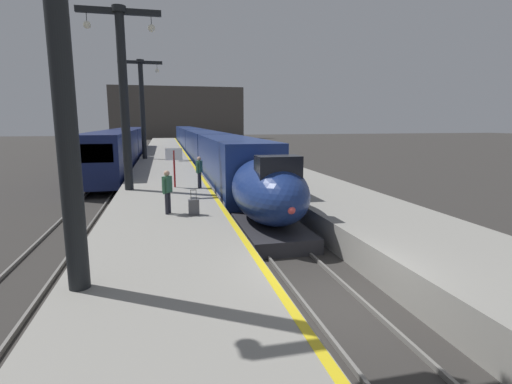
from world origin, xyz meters
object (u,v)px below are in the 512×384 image
station_column_far (142,100)px  passenger_mid_platform (199,170)px  rolling_suitcase (194,207)px  highspeed_train_main (198,143)px  regional_train_adjacent (124,146)px  passenger_near_edge (167,189)px  departure_info_board (174,160)px  station_column_near (60,18)px  station_column_mid (123,82)px

station_column_far → passenger_mid_platform: (3.65, -18.10, -4.53)m
rolling_suitcase → highspeed_train_main: bearing=84.9°
regional_train_adjacent → passenger_near_edge: (4.13, -27.25, -0.09)m
passenger_near_edge → regional_train_adjacent: bearing=98.6°
rolling_suitcase → departure_info_board: (-0.53, 6.69, 1.20)m
regional_train_adjacent → station_column_far: 6.02m
station_column_near → passenger_near_edge: (1.87, 6.55, -4.48)m
passenger_mid_platform → departure_info_board: departure_info_board is taller
rolling_suitcase → regional_train_adjacent: bearing=100.4°
highspeed_train_main → station_column_far: 12.18m
station_column_far → passenger_mid_platform: 19.01m
rolling_suitcase → station_column_mid: bearing=114.1°
passenger_mid_platform → rolling_suitcase: (-0.76, -6.15, -0.69)m
regional_train_adjacent → station_column_mid: station_column_mid is taller
highspeed_train_main → departure_info_board: highspeed_train_main is taller
departure_info_board → station_column_mid: bearing=-174.5°
departure_info_board → highspeed_train_main: bearing=82.6°
highspeed_train_main → station_column_far: station_column_far is taller
highspeed_train_main → passenger_mid_platform: bearing=-94.6°
station_column_far → rolling_suitcase: station_column_far is taller
highspeed_train_main → passenger_near_edge: 33.68m
passenger_near_edge → rolling_suitcase: size_ratio=1.72×
station_column_far → departure_info_board: size_ratio=4.32×
station_column_near → rolling_suitcase: bearing=65.2°
station_column_far → departure_info_board: 18.16m
highspeed_train_main → station_column_near: (-5.84, -40.00, 4.54)m
station_column_near → station_column_far: (-0.06, 30.38, 0.05)m
highspeed_train_main → station_column_near: size_ratio=8.41×
station_column_mid → departure_info_board: (2.36, 0.23, -3.95)m
station_column_far → passenger_near_edge: bearing=-85.4°
regional_train_adjacent → passenger_near_edge: regional_train_adjacent is taller
station_column_mid → passenger_near_edge: (1.93, -6.05, -4.46)m
regional_train_adjacent → departure_info_board: 21.47m
station_column_near → rolling_suitcase: size_ratio=9.06×
station_column_mid → passenger_mid_platform: bearing=-4.9°
highspeed_train_main → regional_train_adjacent: 10.20m
station_column_mid → rolling_suitcase: station_column_mid is taller
passenger_near_edge → departure_info_board: size_ratio=0.80×
regional_train_adjacent → passenger_mid_platform: regional_train_adjacent is taller
station_column_mid → station_column_near: bearing=-89.7°
highspeed_train_main → station_column_mid: station_column_mid is taller
highspeed_train_main → passenger_near_edge: bearing=-96.8°
passenger_mid_platform → departure_info_board: bearing=157.3°
departure_info_board → rolling_suitcase: bearing=-85.5°
station_column_mid → regional_train_adjacent: bearing=95.9°
regional_train_adjacent → passenger_mid_platform: bearing=-74.8°
station_column_mid → passenger_near_edge: size_ratio=5.35×
station_column_mid → passenger_mid_platform: station_column_mid is taller
station_column_near → passenger_mid_platform: station_column_near is taller
departure_info_board → station_column_near: bearing=-100.2°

